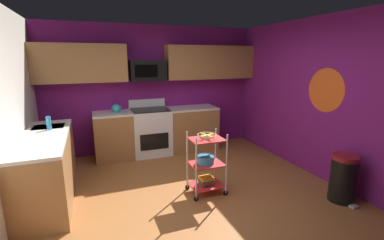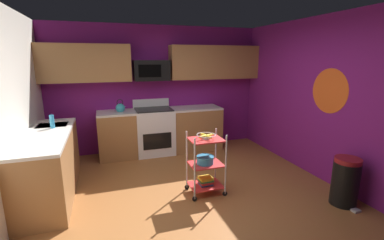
% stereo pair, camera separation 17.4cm
% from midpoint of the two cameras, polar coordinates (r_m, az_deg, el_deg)
% --- Properties ---
extents(floor, '(4.40, 4.80, 0.04)m').
position_cam_midpoint_polar(floor, '(3.92, -0.53, -17.03)').
color(floor, '#995B2D').
rests_on(floor, ground).
extents(wall_back, '(4.52, 0.06, 2.60)m').
position_cam_midpoint_polar(wall_back, '(5.77, -9.05, 6.50)').
color(wall_back, '#751970').
rests_on(wall_back, ground).
extents(wall_right, '(0.06, 4.80, 2.60)m').
position_cam_midpoint_polar(wall_right, '(4.70, 25.89, 3.89)').
color(wall_right, '#751970').
rests_on(wall_right, ground).
extents(wall_flower_decal, '(0.00, 0.69, 0.69)m').
position_cam_midpoint_polar(wall_flower_decal, '(4.68, 25.62, 5.73)').
color(wall_flower_decal, '#E5591E').
extents(counter_run, '(3.46, 2.54, 0.92)m').
position_cam_midpoint_polar(counter_run, '(4.96, -16.06, -4.81)').
color(counter_run, '#9E6B3D').
rests_on(counter_run, ground).
extents(oven_range, '(0.76, 0.65, 1.10)m').
position_cam_midpoint_polar(oven_range, '(5.58, -9.66, -2.36)').
color(oven_range, white).
rests_on(oven_range, ground).
extents(upper_cabinets, '(4.40, 0.33, 0.70)m').
position_cam_midpoint_polar(upper_cabinets, '(5.55, -8.46, 11.97)').
color(upper_cabinets, '#9E6B3D').
extents(microwave, '(0.70, 0.39, 0.40)m').
position_cam_midpoint_polar(microwave, '(5.49, -10.38, 10.32)').
color(microwave, black).
extents(rolling_cart, '(0.53, 0.39, 0.91)m').
position_cam_midpoint_polar(rolling_cart, '(3.92, 1.81, -9.31)').
color(rolling_cart, silver).
rests_on(rolling_cart, ground).
extents(fruit_bowl, '(0.27, 0.27, 0.07)m').
position_cam_midpoint_polar(fruit_bowl, '(3.78, 1.86, -3.35)').
color(fruit_bowl, silver).
rests_on(fruit_bowl, rolling_cart).
extents(mixing_bowl_large, '(0.25, 0.25, 0.11)m').
position_cam_midpoint_polar(mixing_bowl_large, '(3.90, 1.68, -8.40)').
color(mixing_bowl_large, '#338CBF').
rests_on(mixing_bowl_large, rolling_cart).
extents(book_stack, '(0.21, 0.20, 0.12)m').
position_cam_midpoint_polar(book_stack, '(4.03, 1.78, -12.77)').
color(book_stack, '#1E4C8C').
rests_on(book_stack, rolling_cart).
extents(kettle, '(0.21, 0.18, 0.26)m').
position_cam_midpoint_polar(kettle, '(5.38, -16.67, 2.37)').
color(kettle, teal).
rests_on(kettle, counter_run).
extents(dish_soap_bottle, '(0.06, 0.06, 0.20)m').
position_cam_midpoint_polar(dish_soap_bottle, '(4.46, -29.19, -0.58)').
color(dish_soap_bottle, '#2D8CBF').
rests_on(dish_soap_bottle, counter_run).
extents(trash_can, '(0.34, 0.42, 0.66)m').
position_cam_midpoint_polar(trash_can, '(4.26, 28.47, -10.90)').
color(trash_can, black).
rests_on(trash_can, ground).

